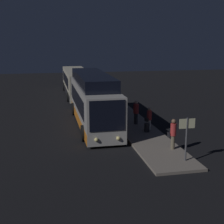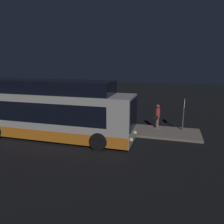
% 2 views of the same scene
% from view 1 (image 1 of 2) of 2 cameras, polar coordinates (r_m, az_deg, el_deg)
% --- Properties ---
extents(ground, '(80.00, 80.00, 0.00)m').
position_cam_1_polar(ground, '(24.35, -3.44, -2.31)').
color(ground, black).
extents(platform, '(20.00, 2.72, 0.15)m').
position_cam_1_polar(platform, '(24.91, 3.31, -1.77)').
color(platform, slate).
rests_on(platform, ground).
extents(bus_lead, '(11.59, 2.74, 3.93)m').
position_cam_1_polar(bus_lead, '(24.08, -3.49, 1.88)').
color(bus_lead, '#B2ADA8').
rests_on(bus_lead, ground).
extents(bus_second, '(12.08, 2.83, 2.93)m').
position_cam_1_polar(bus_second, '(37.53, -6.52, 5.35)').
color(bus_second, beige).
rests_on(bus_second, ground).
extents(passenger_boarding, '(0.47, 0.59, 1.82)m').
position_cam_1_polar(passenger_boarding, '(18.59, 11.08, -3.73)').
color(passenger_boarding, '#6B604C').
rests_on(passenger_boarding, platform).
extents(passenger_waiting, '(0.52, 0.60, 1.65)m').
position_cam_1_polar(passenger_waiting, '(22.26, 6.80, -1.06)').
color(passenger_waiting, silver).
rests_on(passenger_waiting, platform).
extents(passenger_with_bags, '(0.57, 0.57, 1.83)m').
position_cam_1_polar(passenger_with_bags, '(23.76, 4.41, 0.13)').
color(passenger_with_bags, '#2D2D33').
rests_on(passenger_with_bags, platform).
extents(suitcase, '(0.32, 0.27, 0.84)m').
position_cam_1_polar(suitcase, '(21.96, 6.38, -2.85)').
color(suitcase, black).
rests_on(suitcase, platform).
extents(sign_post, '(0.10, 0.87, 2.35)m').
position_cam_1_polar(sign_post, '(16.80, 13.49, -3.70)').
color(sign_post, '#4C4C51').
rests_on(sign_post, platform).
extents(trash_bin, '(0.44, 0.44, 0.65)m').
position_cam_1_polar(trash_bin, '(26.48, 1.51, 0.04)').
color(trash_bin, '#3F3F44').
rests_on(trash_bin, platform).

